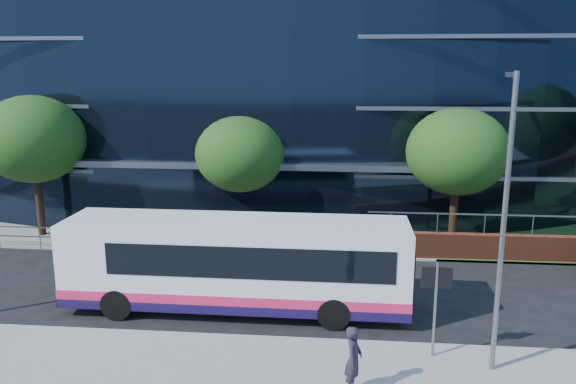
# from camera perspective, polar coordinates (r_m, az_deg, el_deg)

# --- Properties ---
(ground) EXTENTS (200.00, 200.00, 0.00)m
(ground) POSITION_cam_1_polar(r_m,az_deg,el_deg) (18.63, -0.58, -13.67)
(ground) COLOR black
(ground) RESTS_ON ground
(kerb) EXTENTS (80.00, 0.25, 0.16)m
(kerb) POSITION_cam_1_polar(r_m,az_deg,el_deg) (17.71, -0.93, -14.85)
(kerb) COLOR gray
(kerb) RESTS_ON ground
(yellow_line_outer) EXTENTS (80.00, 0.08, 0.01)m
(yellow_line_outer) POSITION_cam_1_polar(r_m,az_deg,el_deg) (17.92, -0.85, -14.77)
(yellow_line_outer) COLOR gold
(yellow_line_outer) RESTS_ON ground
(yellow_line_inner) EXTENTS (80.00, 0.08, 0.01)m
(yellow_line_inner) POSITION_cam_1_polar(r_m,az_deg,el_deg) (18.05, -0.80, -14.56)
(yellow_line_inner) COLOR gold
(yellow_line_inner) RESTS_ON ground
(far_forecourt) EXTENTS (50.00, 8.00, 0.10)m
(far_forecourt) POSITION_cam_1_polar(r_m,az_deg,el_deg) (29.84, -9.90, -3.60)
(far_forecourt) COLOR gray
(far_forecourt) RESTS_ON ground
(glass_office) EXTENTS (44.00, 23.10, 16.00)m
(glass_office) POSITION_cam_1_polar(r_m,az_deg,el_deg) (37.93, -3.41, 12.12)
(glass_office) COLOR black
(glass_office) RESTS_ON ground
(guard_railings) EXTENTS (24.00, 0.05, 1.10)m
(guard_railings) POSITION_cam_1_polar(r_m,az_deg,el_deg) (26.62, -16.38, -4.18)
(guard_railings) COLOR slate
(guard_railings) RESTS_ON ground
(street_sign) EXTENTS (0.85, 0.09, 2.80)m
(street_sign) POSITION_cam_1_polar(r_m,az_deg,el_deg) (16.45, 14.81, -9.57)
(street_sign) COLOR slate
(street_sign) RESTS_ON pavement_near
(tree_far_a) EXTENTS (4.95, 4.95, 6.98)m
(tree_far_a) POSITION_cam_1_polar(r_m,az_deg,el_deg) (29.77, -24.45, 4.89)
(tree_far_a) COLOR black
(tree_far_a) RESTS_ON ground
(tree_far_b) EXTENTS (4.29, 4.29, 6.05)m
(tree_far_b) POSITION_cam_1_polar(r_m,az_deg,el_deg) (26.87, -4.87, 3.86)
(tree_far_b) COLOR black
(tree_far_b) RESTS_ON ground
(tree_far_c) EXTENTS (4.62, 4.62, 6.51)m
(tree_far_c) POSITION_cam_1_polar(r_m,az_deg,el_deg) (26.43, 16.83, 3.94)
(tree_far_c) COLOR black
(tree_far_c) RESTS_ON ground
(tree_dist_e) EXTENTS (4.62, 4.62, 6.51)m
(tree_dist_e) POSITION_cam_1_polar(r_m,az_deg,el_deg) (60.96, 27.05, 7.66)
(tree_dist_e) COLOR black
(tree_dist_e) RESTS_ON ground
(streetlight_east) EXTENTS (0.15, 0.77, 8.00)m
(streetlight_east) POSITION_cam_1_polar(r_m,az_deg,el_deg) (15.54, 21.09, -2.42)
(streetlight_east) COLOR slate
(streetlight_east) RESTS_ON pavement_near
(city_bus) EXTENTS (11.77, 2.78, 3.18)m
(city_bus) POSITION_cam_1_polar(r_m,az_deg,el_deg) (19.41, -5.00, -7.22)
(city_bus) COLOR white
(city_bus) RESTS_ON ground
(pedestrian) EXTENTS (0.56, 0.72, 1.75)m
(pedestrian) POSITION_cam_1_polar(r_m,az_deg,el_deg) (14.86, 6.68, -16.52)
(pedestrian) COLOR #291F2F
(pedestrian) RESTS_ON pavement_near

